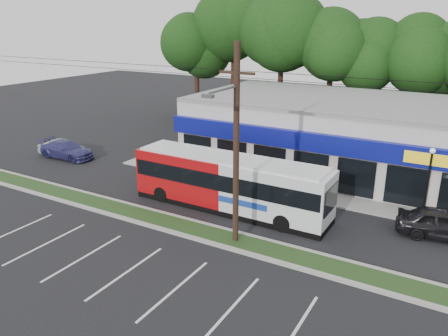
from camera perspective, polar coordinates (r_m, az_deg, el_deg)
The scene contains 15 objects.
ground at distance 23.56m, azimuth -6.20°, elevation -8.84°, with size 120.00×120.00×0.00m, color black.
grass_strip at distance 24.25m, azimuth -4.80°, elevation -7.79°, with size 40.00×1.60×0.12m, color #203415.
curb_south at distance 23.63m, azimuth -5.99°, elevation -8.55°, with size 40.00×0.25×0.14m, color #9E9E93.
curb_north at distance 24.87m, azimuth -3.68°, elevation -7.02°, with size 40.00×0.25×0.14m, color #9E9E93.
sidewalk at distance 28.90m, azimuth 12.66°, elevation -3.72°, with size 32.00×2.20×0.10m, color #9E9E93.
strip_mall at distance 34.38m, azimuth 17.33°, elevation 4.05°, with size 25.00×12.55×5.30m.
utility_pole at distance 20.87m, azimuth 1.11°, elevation 3.60°, with size 50.00×2.77×10.00m.
lamp_post at distance 26.84m, azimuth 25.17°, elevation -0.88°, with size 0.30×0.30×4.25m.
tree_line at distance 43.64m, azimuth 19.30°, elevation 14.50°, with size 46.76×6.76×11.83m.
metrobus at distance 25.96m, azimuth 0.76°, elevation -1.82°, with size 12.31×2.67×3.30m.
car_dark at distance 25.63m, azimuth 26.82°, elevation -6.53°, with size 1.89×4.70×1.60m, color black.
car_silver at distance 39.19m, azimuth -20.41°, elevation 2.41°, with size 1.37×3.93×1.30m, color #ACB0B4.
car_blue at distance 38.44m, azimuth -19.86°, elevation 2.27°, with size 1.99×4.90×1.42m, color navy.
pedestrian_a at distance 27.12m, azimuth 13.01°, elevation -3.23°, with size 0.69×0.45×1.89m, color beige.
pedestrian_b at distance 27.95m, azimuth 11.21°, elevation -2.51°, with size 0.88×0.69×1.82m, color beige.
Camera 1 is at (12.56, -16.72, 10.84)m, focal length 35.00 mm.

